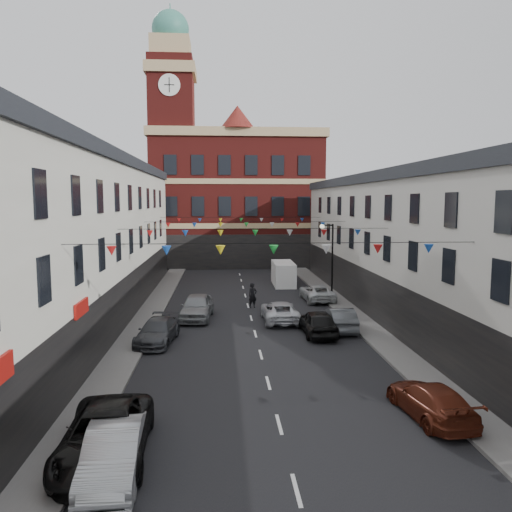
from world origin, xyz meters
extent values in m
plane|color=black|center=(0.00, 0.00, 0.00)|extent=(160.00, 160.00, 0.00)
cube|color=#605E5B|center=(-6.90, 2.00, 0.07)|extent=(1.80, 64.00, 0.15)
cube|color=#605E5B|center=(6.90, 2.00, 0.07)|extent=(1.80, 64.00, 0.15)
cube|color=beige|center=(-11.80, 1.00, 5.00)|extent=(8.00, 56.00, 10.00)
cube|color=black|center=(-11.80, 1.00, 10.35)|extent=(8.40, 56.00, 0.70)
cube|color=black|center=(-7.75, 1.00, 1.60)|extent=(0.12, 56.00, 3.20)
cube|color=#B8B5AD|center=(11.80, 1.00, 4.50)|extent=(8.00, 56.00, 9.00)
cube|color=black|center=(11.80, 1.00, 9.35)|extent=(8.40, 56.00, 0.70)
cube|color=black|center=(7.75, 1.00, 1.60)|extent=(0.12, 56.00, 3.20)
cube|color=maroon|center=(0.00, 38.00, 7.50)|extent=(20.00, 12.00, 15.00)
cube|color=tan|center=(0.00, 38.00, 15.50)|extent=(20.60, 12.60, 1.00)
cone|color=maroon|center=(0.00, 33.00, 17.20)|extent=(4.00, 4.00, 2.60)
cube|color=maroon|center=(-7.50, 35.00, 12.00)|extent=(5.00, 5.00, 24.00)
cube|color=tan|center=(-7.50, 35.00, 22.50)|extent=(5.60, 5.60, 1.20)
cube|color=tan|center=(-7.50, 35.00, 24.60)|extent=(4.40, 4.40, 3.00)
sphere|color=#2D725E|center=(-7.50, 35.00, 27.20)|extent=(4.20, 4.20, 4.20)
cylinder|color=#2D725E|center=(-7.50, 35.00, 29.40)|extent=(0.12, 0.12, 1.20)
cylinder|color=white|center=(-7.50, 32.45, 20.50)|extent=(2.40, 0.12, 2.40)
cube|color=#335025|center=(-4.00, 62.00, 5.00)|extent=(40.00, 14.00, 10.00)
cylinder|color=black|center=(6.80, 14.00, 3.00)|extent=(0.14, 0.14, 6.00)
cylinder|color=black|center=(6.40, 14.00, 5.90)|extent=(0.90, 0.10, 0.10)
sphere|color=beige|center=(5.95, 14.00, 5.80)|extent=(0.36, 0.36, 0.36)
imported|color=#A7AAAF|center=(-5.05, -10.99, 0.70)|extent=(1.75, 4.35, 1.41)
imported|color=black|center=(-5.50, -9.97, 0.75)|extent=(2.74, 5.52, 1.50)
imported|color=#3B3D42|center=(-5.50, 2.49, 0.66)|extent=(2.38, 4.72, 1.31)
imported|color=gray|center=(-3.60, 8.03, 0.82)|extent=(2.36, 4.99, 1.65)
imported|color=#5A2012|center=(5.50, -7.82, 0.64)|extent=(2.23, 4.56, 1.28)
imported|color=black|center=(3.60, 3.50, 0.75)|extent=(1.88, 4.44, 1.50)
imported|color=#4D5155|center=(5.21, 4.53, 0.69)|extent=(1.73, 4.30, 1.39)
imported|color=silver|center=(5.50, 13.47, 0.65)|extent=(2.35, 4.78, 1.31)
imported|color=silver|center=(1.80, 6.99, 0.66)|extent=(2.23, 4.77, 1.32)
cube|color=white|center=(3.80, 21.01, 1.07)|extent=(1.94, 4.88, 2.14)
imported|color=black|center=(0.31, 11.19, 0.92)|extent=(0.79, 0.67, 1.83)
camera|label=1|loc=(-1.99, -24.58, 7.77)|focal=35.00mm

